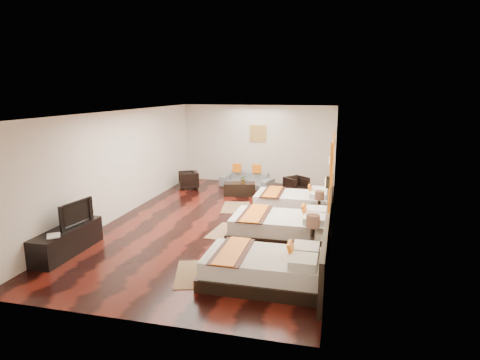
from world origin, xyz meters
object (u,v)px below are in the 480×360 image
(coffee_table, at_px, (239,189))
(bed_near, at_px, (264,268))
(armchair_left, at_px, (188,180))
(armchair_right, at_px, (296,186))
(table_plant, at_px, (243,179))
(book, at_px, (47,237))
(bed_far, at_px, (293,202))
(bed_mid, at_px, (282,227))
(nightstand_a, at_px, (312,246))
(tv, at_px, (73,213))
(tv_console, at_px, (67,241))
(sofa, at_px, (247,180))
(figurine, at_px, (86,210))
(nightstand_b, at_px, (319,213))

(coffee_table, bearing_deg, bed_near, -72.07)
(armchair_left, bearing_deg, armchair_right, 63.80)
(bed_near, height_order, table_plant, bed_near)
(bed_near, xyz_separation_m, book, (-4.20, -0.24, 0.29))
(bed_far, bearing_deg, bed_mid, -89.95)
(nightstand_a, xyz_separation_m, tv, (-4.89, -0.53, 0.47))
(armchair_left, distance_m, table_plant, 2.12)
(tv_console, bearing_deg, sofa, 70.70)
(nightstand_a, xyz_separation_m, figurine, (-4.95, -0.04, 0.38))
(nightstand_a, xyz_separation_m, sofa, (-2.64, 5.84, -0.08))
(tv_console, relative_size, book, 5.56)
(tv, bearing_deg, book, -176.08)
(figurine, bearing_deg, tv, -84.22)
(bed_mid, distance_m, bed_far, 2.24)
(bed_far, bearing_deg, tv, -136.83)
(tv_console, xyz_separation_m, tv, (0.05, 0.19, 0.54))
(armchair_right, bearing_deg, bed_near, -137.73)
(armchair_left, bearing_deg, tv, -30.59)
(armchair_left, bearing_deg, sofa, 80.21)
(bed_far, xyz_separation_m, coffee_table, (-1.90, 1.44, -0.07))
(armchair_right, bearing_deg, book, -170.45)
(armchair_left, xyz_separation_m, table_plant, (2.06, -0.48, 0.23))
(tv_console, bearing_deg, bed_far, 44.22)
(bed_near, xyz_separation_m, bed_mid, (0.00, 2.18, 0.02))
(tv, bearing_deg, armchair_right, -26.97)
(armchair_left, bearing_deg, coffee_table, 49.61)
(bed_far, bearing_deg, sofa, 127.33)
(bed_far, height_order, armchair_right, bed_far)
(armchair_left, bearing_deg, book, -30.63)
(nightstand_b, relative_size, tv, 0.94)
(bed_far, distance_m, figurine, 5.42)
(bed_near, xyz_separation_m, tv_console, (-4.20, 0.34, 0.00))
(book, height_order, sofa, book)
(table_plant, bearing_deg, book, -111.90)
(bed_far, distance_m, armchair_left, 4.25)
(sofa, bearing_deg, tv_console, -94.48)
(nightstand_b, distance_m, armchair_left, 5.37)
(nightstand_a, height_order, sofa, nightstand_a)
(nightstand_a, bearing_deg, coffee_table, 118.89)
(bed_near, relative_size, figurine, 5.96)
(figurine, height_order, sofa, figurine)
(book, xyz_separation_m, figurine, (0.00, 1.27, 0.16))
(bed_mid, xyz_separation_m, sofa, (-1.90, 4.73, -0.03))
(tv_console, bearing_deg, armchair_right, 55.97)
(figurine, bearing_deg, nightstand_b, 26.24)
(armchair_left, distance_m, coffee_table, 1.97)
(coffee_table, distance_m, table_plant, 0.36)
(nightstand_a, bearing_deg, tv, -173.78)
(figurine, bearing_deg, coffee_table, 64.54)
(sofa, bearing_deg, armchair_left, -147.70)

